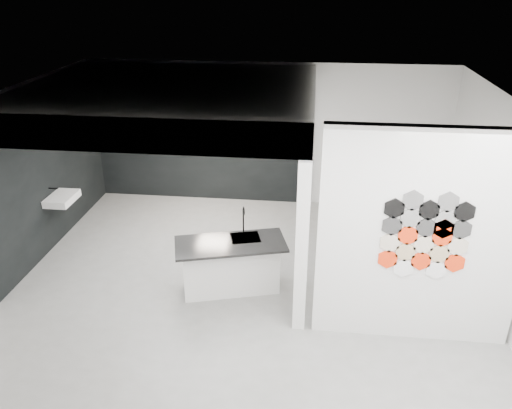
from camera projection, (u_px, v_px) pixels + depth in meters
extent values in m
cube|color=slate|center=(247.00, 280.00, 7.67)|extent=(7.00, 6.00, 0.01)
cube|color=silver|center=(420.00, 240.00, 5.95)|extent=(2.45, 0.15, 2.80)
cube|color=black|center=(202.00, 144.00, 9.98)|extent=(4.40, 0.04, 2.35)
cube|color=black|center=(51.00, 176.00, 8.43)|extent=(0.04, 4.00, 2.35)
cube|color=silver|center=(170.00, 98.00, 7.63)|extent=(4.40, 4.00, 0.40)
cube|color=silver|center=(302.00, 249.00, 6.19)|extent=(0.16, 0.16, 2.35)
cube|color=silver|center=(127.00, 135.00, 5.90)|extent=(4.40, 0.16, 0.40)
cube|color=silver|center=(62.00, 199.00, 8.37)|extent=(0.40, 0.60, 0.12)
cube|color=black|center=(205.00, 140.00, 9.82)|extent=(3.00, 0.15, 0.04)
cube|color=silver|center=(230.00, 266.00, 7.30)|extent=(1.46, 0.86, 0.79)
cube|color=black|center=(230.00, 244.00, 7.06)|extent=(1.69, 1.09, 0.04)
cube|color=black|center=(245.00, 238.00, 7.19)|extent=(0.49, 0.45, 0.01)
cylinder|color=black|center=(243.00, 221.00, 7.27)|extent=(0.03, 0.03, 0.37)
torus|color=black|center=(244.00, 211.00, 7.15)|extent=(0.05, 0.13, 0.13)
cylinder|color=black|center=(162.00, 133.00, 9.87)|extent=(0.22, 0.22, 0.18)
ellipsoid|color=black|center=(268.00, 137.00, 9.65)|extent=(0.23, 0.23, 0.16)
cylinder|color=gray|center=(274.00, 139.00, 9.65)|extent=(0.18, 0.18, 0.10)
cylinder|color=gray|center=(274.00, 137.00, 9.64)|extent=(0.13, 0.13, 0.16)
cylinder|color=black|center=(205.00, 135.00, 9.78)|extent=(0.07, 0.07, 0.17)
cylinder|color=black|center=(164.00, 135.00, 9.88)|extent=(0.09, 0.09, 0.11)
cylinder|color=#F2320C|center=(388.00, 259.00, 6.01)|extent=(0.26, 0.02, 0.26)
cylinder|color=beige|center=(390.00, 243.00, 5.91)|extent=(0.26, 0.02, 0.26)
cylinder|color=#2D2D2D|center=(392.00, 226.00, 5.82)|extent=(0.26, 0.02, 0.26)
cylinder|color=black|center=(394.00, 208.00, 5.72)|extent=(0.26, 0.02, 0.26)
cylinder|color=white|center=(403.00, 268.00, 6.04)|extent=(0.26, 0.02, 0.26)
cylinder|color=tan|center=(405.00, 252.00, 5.94)|extent=(0.26, 0.02, 0.26)
cylinder|color=#F2320C|center=(408.00, 235.00, 5.85)|extent=(0.26, 0.02, 0.26)
cylinder|color=silver|center=(410.00, 218.00, 5.75)|extent=(0.26, 0.02, 0.26)
cylinder|color=black|center=(413.00, 200.00, 5.66)|extent=(0.26, 0.02, 0.26)
cylinder|color=#F2320C|center=(421.00, 261.00, 5.97)|extent=(0.26, 0.02, 0.26)
cylinder|color=beige|center=(424.00, 245.00, 5.87)|extent=(0.26, 0.02, 0.26)
cylinder|color=#2D2D2D|center=(426.00, 228.00, 5.78)|extent=(0.26, 0.02, 0.26)
cylinder|color=black|center=(429.00, 210.00, 5.68)|extent=(0.26, 0.02, 0.26)
cylinder|color=white|center=(436.00, 270.00, 6.00)|extent=(0.26, 0.02, 0.26)
cylinder|color=tan|center=(439.00, 254.00, 5.90)|extent=(0.26, 0.02, 0.26)
cylinder|color=#F2320C|center=(442.00, 237.00, 5.81)|extent=(0.26, 0.02, 0.26)
cylinder|color=silver|center=(445.00, 220.00, 5.71)|extent=(0.26, 0.02, 0.26)
cylinder|color=black|center=(448.00, 202.00, 5.62)|extent=(0.26, 0.02, 0.26)
cylinder|color=#F2320C|center=(455.00, 263.00, 5.93)|extent=(0.26, 0.02, 0.26)
cylinder|color=beige|center=(458.00, 246.00, 5.83)|extent=(0.26, 0.02, 0.26)
cylinder|color=#2D2D2D|center=(461.00, 229.00, 5.74)|extent=(0.26, 0.02, 0.26)
cylinder|color=black|center=(465.00, 212.00, 5.64)|extent=(0.26, 0.02, 0.26)
cylinder|color=#F2320C|center=(444.00, 229.00, 5.76)|extent=(0.26, 0.02, 0.26)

